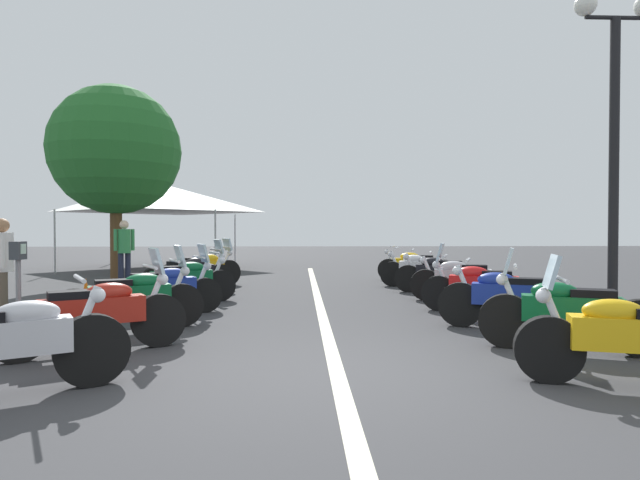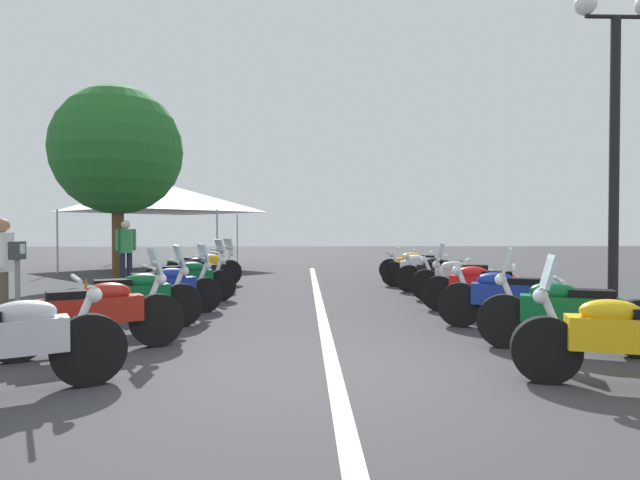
{
  "view_description": "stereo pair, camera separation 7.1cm",
  "coord_description": "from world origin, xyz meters",
  "px_view_note": "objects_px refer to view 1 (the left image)",
  "views": [
    {
      "loc": [
        -5.03,
        0.37,
        1.43
      ],
      "look_at": [
        4.61,
        0.0,
        1.24
      ],
      "focal_mm": 29.34,
      "sensor_mm": 36.0,
      "label": 1
    },
    {
      "loc": [
        -5.03,
        0.3,
        1.43
      ],
      "look_at": [
        4.61,
        0.0,
        1.24
      ],
      "focal_mm": 29.34,
      "sensor_mm": 36.0,
      "label": 2
    }
  ],
  "objects_px": {
    "motorcycle_right_row_4": "(462,279)",
    "motorcycle_right_row_6": "(420,269)",
    "motorcycle_left_row_2": "(133,298)",
    "event_tent": "(157,197)",
    "motorcycle_left_row_0": "(6,344)",
    "traffic_cone_1": "(86,297)",
    "street_lamp_twin_globe": "(615,100)",
    "motorcycle_left_row_4": "(183,280)",
    "motorcycle_right_row_7": "(415,265)",
    "motorcycle_left_row_5": "(190,273)",
    "roadside_tree_0": "(116,151)",
    "motorcycle_right_row_2": "(508,297)",
    "motorcycle_right_row_5": "(440,273)",
    "motorcycle_right_row_3": "(481,286)",
    "motorcycle_left_row_6": "(203,268)",
    "parking_meter": "(18,274)",
    "motorcycle_left_row_1": "(96,313)",
    "bystander_1": "(124,247)",
    "bystander_0": "(2,262)",
    "motorcycle_right_row_0": "(631,337)",
    "motorcycle_left_row_3": "(163,288)",
    "motorcycle_right_row_1": "(568,312)"
  },
  "relations": [
    {
      "from": "motorcycle_right_row_4",
      "to": "motorcycle_right_row_6",
      "type": "bearing_deg",
      "value": -70.76
    },
    {
      "from": "motorcycle_left_row_2",
      "to": "event_tent",
      "type": "xyz_separation_m",
      "value": [
        12.42,
        3.01,
        2.18
      ]
    },
    {
      "from": "motorcycle_left_row_0",
      "to": "traffic_cone_1",
      "type": "xyz_separation_m",
      "value": [
        4.47,
        1.13,
        -0.17
      ]
    },
    {
      "from": "motorcycle_left_row_2",
      "to": "street_lamp_twin_globe",
      "type": "relative_size",
      "value": 0.4
    },
    {
      "from": "motorcycle_left_row_4",
      "to": "motorcycle_right_row_7",
      "type": "height_order",
      "value": "motorcycle_left_row_4"
    },
    {
      "from": "motorcycle_left_row_5",
      "to": "roadside_tree_0",
      "type": "distance_m",
      "value": 5.13
    },
    {
      "from": "traffic_cone_1",
      "to": "roadside_tree_0",
      "type": "xyz_separation_m",
      "value": [
        5.64,
        1.45,
        3.32
      ]
    },
    {
      "from": "event_tent",
      "to": "traffic_cone_1",
      "type": "bearing_deg",
      "value": -170.86
    },
    {
      "from": "motorcycle_right_row_2",
      "to": "motorcycle_left_row_5",
      "type": "bearing_deg",
      "value": -15.59
    },
    {
      "from": "motorcycle_right_row_5",
      "to": "event_tent",
      "type": "distance_m",
      "value": 12.05
    },
    {
      "from": "motorcycle_right_row_2",
      "to": "motorcycle_right_row_3",
      "type": "height_order",
      "value": "motorcycle_right_row_3"
    },
    {
      "from": "motorcycle_left_row_5",
      "to": "motorcycle_right_row_4",
      "type": "relative_size",
      "value": 0.91
    },
    {
      "from": "motorcycle_right_row_3",
      "to": "motorcycle_right_row_7",
      "type": "xyz_separation_m",
      "value": [
        5.55,
        -0.08,
        -0.01
      ]
    },
    {
      "from": "motorcycle_left_row_2",
      "to": "motorcycle_right_row_6",
      "type": "xyz_separation_m",
      "value": [
        5.43,
        -5.36,
        -0.01
      ]
    },
    {
      "from": "motorcycle_left_row_0",
      "to": "traffic_cone_1",
      "type": "relative_size",
      "value": 3.03
    },
    {
      "from": "motorcycle_left_row_2",
      "to": "motorcycle_left_row_6",
      "type": "bearing_deg",
      "value": 65.39
    },
    {
      "from": "traffic_cone_1",
      "to": "motorcycle_left_row_0",
      "type": "bearing_deg",
      "value": -165.79
    },
    {
      "from": "motorcycle_right_row_2",
      "to": "street_lamp_twin_globe",
      "type": "height_order",
      "value": "street_lamp_twin_globe"
    },
    {
      "from": "motorcycle_right_row_3",
      "to": "event_tent",
      "type": "xyz_separation_m",
      "value": [
        11.03,
        8.5,
        2.19
      ]
    },
    {
      "from": "motorcycle_left_row_5",
      "to": "street_lamp_twin_globe",
      "type": "bearing_deg",
      "value": -59.54
    },
    {
      "from": "motorcycle_right_row_4",
      "to": "motorcycle_right_row_6",
      "type": "xyz_separation_m",
      "value": [
        2.59,
        0.24,
        -0.0
      ]
    },
    {
      "from": "motorcycle_left_row_0",
      "to": "parking_meter",
      "type": "xyz_separation_m",
      "value": [
        1.94,
        0.91,
        0.43
      ]
    },
    {
      "from": "motorcycle_left_row_1",
      "to": "motorcycle_right_row_6",
      "type": "height_order",
      "value": "motorcycle_left_row_1"
    },
    {
      "from": "motorcycle_right_row_2",
      "to": "street_lamp_twin_globe",
      "type": "xyz_separation_m",
      "value": [
        0.17,
        -1.64,
        2.87
      ]
    },
    {
      "from": "motorcycle_right_row_5",
      "to": "motorcycle_right_row_7",
      "type": "relative_size",
      "value": 0.99
    },
    {
      "from": "motorcycle_right_row_6",
      "to": "bystander_1",
      "type": "distance_m",
      "value": 7.59
    },
    {
      "from": "motorcycle_right_row_4",
      "to": "parking_meter",
      "type": "xyz_separation_m",
      "value": [
        -3.86,
        6.64,
        0.44
      ]
    },
    {
      "from": "motorcycle_left_row_2",
      "to": "motorcycle_right_row_3",
      "type": "bearing_deg",
      "value": -10.79
    },
    {
      "from": "traffic_cone_1",
      "to": "bystander_1",
      "type": "xyz_separation_m",
      "value": [
        4.7,
        0.92,
        0.69
      ]
    },
    {
      "from": "bystander_1",
      "to": "roadside_tree_0",
      "type": "height_order",
      "value": "roadside_tree_0"
    },
    {
      "from": "street_lamp_twin_globe",
      "to": "parking_meter",
      "type": "height_order",
      "value": "street_lamp_twin_globe"
    },
    {
      "from": "motorcycle_right_row_5",
      "to": "motorcycle_right_row_6",
      "type": "bearing_deg",
      "value": -67.29
    },
    {
      "from": "motorcycle_left_row_1",
      "to": "event_tent",
      "type": "xyz_separation_m",
      "value": [
        13.79,
        3.03,
        2.18
      ]
    },
    {
      "from": "street_lamp_twin_globe",
      "to": "bystander_0",
      "type": "bearing_deg",
      "value": 86.39
    },
    {
      "from": "motorcycle_left_row_4",
      "to": "motorcycle_right_row_3",
      "type": "distance_m",
      "value": 5.55
    },
    {
      "from": "motorcycle_right_row_5",
      "to": "motorcycle_right_row_0",
      "type": "bearing_deg",
      "value": 103.4
    },
    {
      "from": "motorcycle_left_row_4",
      "to": "bystander_1",
      "type": "xyz_separation_m",
      "value": [
        3.49,
        2.27,
        0.53
      ]
    },
    {
      "from": "motorcycle_left_row_3",
      "to": "motorcycle_left_row_4",
      "type": "xyz_separation_m",
      "value": [
        1.43,
        -0.02,
        -0.0
      ]
    },
    {
      "from": "motorcycle_left_row_4",
      "to": "motorcycle_left_row_3",
      "type": "bearing_deg",
      "value": -116.93
    },
    {
      "from": "motorcycle_left_row_6",
      "to": "motorcycle_right_row_6",
      "type": "relative_size",
      "value": 0.9
    },
    {
      "from": "motorcycle_left_row_4",
      "to": "motorcycle_left_row_1",
      "type": "bearing_deg",
      "value": -117.53
    },
    {
      "from": "motorcycle_left_row_6",
      "to": "street_lamp_twin_globe",
      "type": "height_order",
      "value": "street_lamp_twin_globe"
    },
    {
      "from": "motorcycle_left_row_5",
      "to": "bystander_1",
      "type": "distance_m",
      "value": 3.04
    },
    {
      "from": "motorcycle_left_row_0",
      "to": "motorcycle_right_row_5",
      "type": "relative_size",
      "value": 0.91
    },
    {
      "from": "motorcycle_right_row_0",
      "to": "street_lamp_twin_globe",
      "type": "xyz_separation_m",
      "value": [
        2.95,
        -1.64,
        2.87
      ]
    },
    {
      "from": "motorcycle_right_row_7",
      "to": "parking_meter",
      "type": "distance_m",
      "value": 10.36
    },
    {
      "from": "motorcycle_right_row_1",
      "to": "motorcycle_left_row_1",
      "type": "bearing_deg",
      "value": 20.89
    },
    {
      "from": "motorcycle_right_row_2",
      "to": "event_tent",
      "type": "bearing_deg",
      "value": -33.95
    },
    {
      "from": "motorcycle_left_row_1",
      "to": "motorcycle_left_row_5",
      "type": "relative_size",
      "value": 1.03
    },
    {
      "from": "motorcycle_left_row_2",
      "to": "motorcycle_right_row_1",
      "type": "xyz_separation_m",
      "value": [
        -1.5,
        -5.5,
        0.0
      ]
    }
  ]
}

